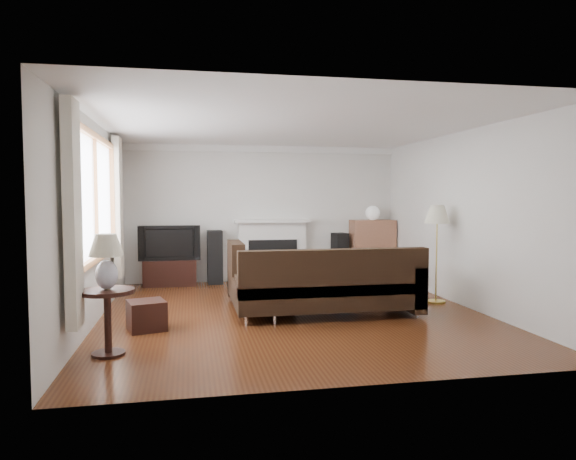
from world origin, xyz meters
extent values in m
cube|color=#4C2411|center=(0.00, 0.00, 0.00)|extent=(5.10, 5.60, 0.04)
cube|color=white|center=(0.00, 0.00, 2.50)|extent=(5.10, 5.60, 0.04)
cube|color=silver|center=(0.00, 2.75, 1.25)|extent=(5.00, 0.04, 2.50)
cube|color=silver|center=(0.00, -2.75, 1.25)|extent=(5.00, 0.04, 2.50)
cube|color=silver|center=(-2.50, 0.00, 1.25)|extent=(0.04, 5.50, 2.50)
cube|color=silver|center=(2.50, 0.00, 1.25)|extent=(0.04, 5.50, 2.50)
cube|color=#976138|center=(-2.45, -0.20, 1.55)|extent=(0.12, 2.74, 1.54)
cube|color=beige|center=(-2.40, -1.72, 1.40)|extent=(0.10, 0.35, 2.10)
cube|color=beige|center=(-2.40, 1.32, 1.40)|extent=(0.10, 0.35, 2.10)
cube|color=white|center=(0.15, 2.64, 0.57)|extent=(1.40, 0.26, 1.15)
cube|color=black|center=(-1.70, 2.50, 0.23)|extent=(0.92, 0.41, 0.46)
imported|color=black|center=(-1.70, 2.50, 0.76)|extent=(1.06, 0.14, 0.61)
cube|color=black|center=(-0.91, 2.55, 0.48)|extent=(0.27, 0.32, 0.96)
cube|color=black|center=(1.43, 2.55, 0.44)|extent=(0.29, 0.33, 0.88)
cube|color=#955F45|center=(2.06, 2.53, 0.56)|extent=(0.82, 0.39, 1.12)
sphere|color=white|center=(2.06, 2.53, 1.26)|extent=(0.27, 0.27, 0.27)
cube|color=black|center=(0.43, -0.22, 0.42)|extent=(2.63, 1.92, 0.85)
cube|color=#906045|center=(0.47, 1.28, 0.20)|extent=(1.07, 0.67, 0.39)
cube|color=black|center=(-1.86, -0.56, 0.17)|extent=(0.50, 0.50, 0.34)
cube|color=gold|center=(2.22, 0.25, 0.72)|extent=(0.41, 0.41, 1.44)
cube|color=black|center=(-2.15, -1.49, 0.33)|extent=(0.52, 0.52, 0.66)
cube|color=silver|center=(-2.15, -1.49, 0.92)|extent=(0.33, 0.33, 0.54)
camera|label=1|loc=(-1.34, -6.71, 1.56)|focal=32.00mm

